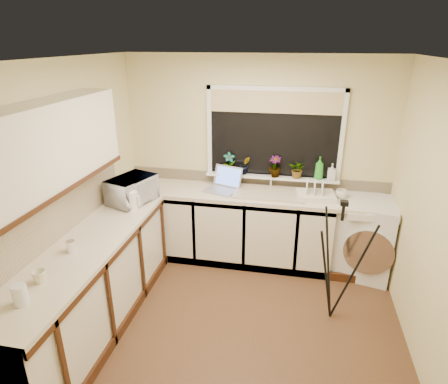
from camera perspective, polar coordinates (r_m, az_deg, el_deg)
floor at (r=3.97m, az=1.55°, el=-18.85°), size 3.20×3.20×0.00m
ceiling at (r=3.02m, az=2.04°, el=19.16°), size 3.20×3.20×0.00m
wall_back at (r=4.70m, az=4.83°, el=4.90°), size 3.20×0.00×3.20m
wall_front at (r=2.07m, az=-5.64°, el=-19.65°), size 3.20×0.00×3.20m
wall_left at (r=3.88m, az=-22.22°, el=-0.45°), size 0.00×3.00×3.00m
wall_right at (r=3.46m, az=29.01°, el=-4.37°), size 0.00×3.00×3.00m
base_cabinet_back at (r=4.77m, az=0.21°, el=-5.08°), size 2.55×0.60×0.86m
base_cabinet_left at (r=3.87m, az=-19.08°, el=-13.43°), size 0.54×2.40×0.86m
worktop_back at (r=4.54m, az=4.25°, el=-0.36°), size 3.20×0.60×0.04m
worktop_left at (r=3.64m, az=-19.95°, el=-7.60°), size 0.60×2.40×0.04m
upper_cabinet at (r=3.27m, az=-25.44°, el=5.73°), size 0.28×1.90×0.70m
splashback_left at (r=3.69m, az=-24.29°, el=-3.63°), size 0.02×2.40×0.45m
splashback_back at (r=4.77m, az=4.72°, el=1.93°), size 3.20×0.02×0.14m
window_glass at (r=4.59m, az=7.45°, el=8.56°), size 1.50×0.02×1.00m
window_blind at (r=4.49m, az=7.66°, el=13.15°), size 1.50×0.02×0.25m
windowsill at (r=4.68m, az=7.09°, el=2.26°), size 1.60×0.14×0.03m
sink at (r=4.51m, az=6.78°, el=-0.16°), size 0.82×0.46×0.03m
faucet at (r=4.64m, az=7.03°, el=1.89°), size 0.03×0.03×0.24m
washing_machine at (r=4.76m, az=20.22°, el=-6.28°), size 0.77×0.75×0.91m
laptop at (r=4.60m, az=0.01°, el=1.22°), size 0.46×0.45×0.26m
kettle at (r=4.18m, az=-13.73°, el=-1.21°), size 0.15×0.15×0.20m
dish_rack at (r=4.47m, az=13.50°, el=-0.55°), size 0.46×0.37×0.06m
tripod at (r=3.82m, az=16.47°, el=-10.02°), size 0.70×0.70×1.26m
glass_jug at (r=3.03m, az=-28.16°, el=-13.36°), size 0.10×0.10×0.15m
steel_jar at (r=3.53m, az=-21.88°, el=-7.55°), size 0.08×0.08×0.10m
microwave at (r=4.34m, az=-13.58°, el=0.32°), size 0.50×0.60×0.29m
plant_a at (r=4.66m, az=0.80°, el=4.29°), size 0.17×0.14×0.27m
plant_b at (r=4.67m, az=3.15°, el=4.00°), size 0.15×0.14×0.22m
plant_c at (r=4.61m, az=7.59°, el=3.81°), size 0.15×0.15×0.26m
plant_d at (r=4.61m, az=10.96°, el=3.35°), size 0.24×0.23×0.22m
soap_bottle_green at (r=4.62m, az=14.03°, el=3.50°), size 0.11×0.11×0.27m
soap_bottle_clear at (r=4.63m, az=15.78°, el=2.89°), size 0.10×0.10×0.20m
cup_back at (r=4.55m, az=17.10°, el=-0.29°), size 0.14×0.14×0.10m
cup_left at (r=3.22m, az=-25.86°, el=-11.29°), size 0.11×0.11×0.10m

